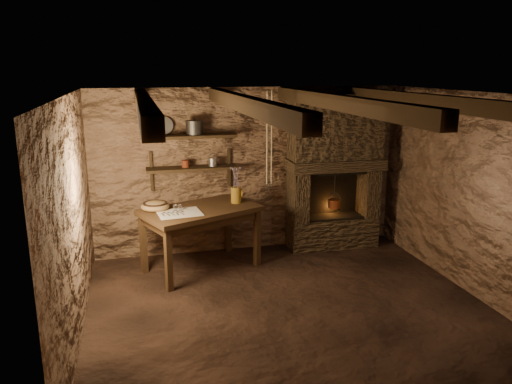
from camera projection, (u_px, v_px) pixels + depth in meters
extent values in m
plane|color=black|center=(288.00, 306.00, 5.73)|extent=(4.50, 4.50, 0.00)
cube|color=#4D3324|center=(249.00, 170.00, 7.32)|extent=(4.50, 0.04, 2.40)
cube|color=#4D3324|center=(375.00, 280.00, 3.55)|extent=(4.50, 0.04, 2.40)
cube|color=#4D3324|center=(72.00, 221.00, 4.91)|extent=(0.04, 4.00, 2.40)
cube|color=#4D3324|center=(470.00, 194.00, 5.96)|extent=(0.04, 4.00, 2.40)
cube|color=black|center=(292.00, 94.00, 5.14)|extent=(4.50, 4.00, 0.04)
cube|color=black|center=(144.00, 106.00, 4.81)|extent=(0.14, 3.95, 0.16)
cube|color=black|center=(245.00, 104.00, 5.05)|extent=(0.14, 3.95, 0.16)
cube|color=black|center=(337.00, 102.00, 5.28)|extent=(0.14, 3.95, 0.16)
cube|color=black|center=(421.00, 101.00, 5.51)|extent=(0.14, 3.95, 0.16)
cube|color=black|center=(192.00, 168.00, 6.94)|extent=(1.25, 0.30, 0.04)
cube|color=black|center=(191.00, 136.00, 6.83)|extent=(1.25, 0.30, 0.04)
cube|color=#34271A|center=(332.00, 232.00, 7.62)|extent=(1.35, 0.45, 0.45)
cube|color=#34271A|center=(298.00, 196.00, 7.35)|extent=(0.23, 0.45, 0.75)
cube|color=#34271A|center=(368.00, 192.00, 7.61)|extent=(0.23, 0.45, 0.75)
cube|color=#34271A|center=(335.00, 164.00, 7.34)|extent=(1.43, 0.51, 0.16)
cube|color=#34271A|center=(336.00, 127.00, 7.23)|extent=(1.35, 0.45, 0.94)
cube|color=black|center=(328.00, 191.00, 7.66)|extent=(0.90, 0.06, 0.75)
cube|color=#342112|center=(200.00, 210.00, 6.60)|extent=(1.72, 1.38, 0.06)
cube|color=#342112|center=(201.00, 217.00, 6.63)|extent=(1.55, 1.21, 0.11)
cube|color=silver|center=(179.00, 213.00, 6.36)|extent=(0.59, 0.50, 0.01)
cylinder|color=#9F741E|center=(236.00, 195.00, 6.84)|extent=(0.19, 0.19, 0.22)
torus|color=#9F741E|center=(241.00, 193.00, 6.85)|extent=(0.02, 0.12, 0.12)
ellipsoid|color=olive|center=(155.00, 206.00, 6.52)|extent=(0.40, 0.40, 0.13)
cylinder|color=#2F2D2A|center=(194.00, 128.00, 6.82)|extent=(0.30, 0.30, 0.17)
cylinder|color=#A1A19C|center=(164.00, 126.00, 6.81)|extent=(0.25, 0.11, 0.25)
cylinder|color=#5A2112|center=(185.00, 164.00, 6.91)|extent=(0.13, 0.13, 0.10)
cylinder|color=maroon|center=(334.00, 204.00, 7.47)|extent=(0.22, 0.22, 0.12)
torus|color=#2F2D2A|center=(334.00, 199.00, 7.45)|extent=(0.20, 0.01, 0.20)
cylinder|color=#2F2D2A|center=(335.00, 187.00, 7.41)|extent=(0.01, 0.01, 0.44)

